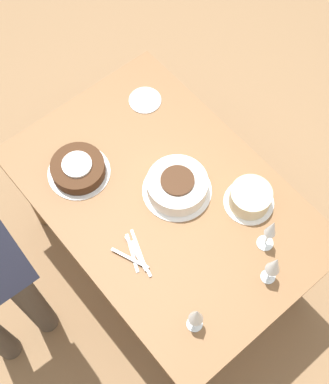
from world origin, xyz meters
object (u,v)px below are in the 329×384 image
cake_center_white (177,186)px  wine_glass_near (196,316)px  wine_glass_extra (275,265)px  wine_glass_far (271,230)px  cake_back_decorated (250,198)px  cake_front_chocolate (78,169)px

cake_center_white → wine_glass_near: wine_glass_near is taller
wine_glass_near → wine_glass_extra: 0.35m
wine_glass_far → cake_back_decorated: bearing=156.2°
cake_center_white → cake_front_chocolate: (-0.34, -0.27, -0.01)m
wine_glass_near → wine_glass_far: size_ratio=0.93×
cake_center_white → wine_glass_extra: bearing=2.9°
cake_center_white → wine_glass_far: (0.41, 0.12, 0.10)m
wine_glass_near → wine_glass_extra: bearing=82.2°
cake_back_decorated → wine_glass_far: size_ratio=0.99×
wine_glass_near → wine_glass_far: (-0.06, 0.44, 0.01)m
wine_glass_far → wine_glass_extra: (0.11, -0.09, -0.00)m
cake_front_chocolate → wine_glass_near: wine_glass_near is taller
cake_center_white → wine_glass_extra: (0.52, 0.03, 0.10)m
wine_glass_extra → cake_front_chocolate: bearing=-161.1°
cake_front_chocolate → wine_glass_far: 0.85m
cake_center_white → wine_glass_near: (0.47, -0.32, 0.09)m
wine_glass_extra → wine_glass_near: bearing=-97.8°
cake_front_chocolate → wine_glass_near: size_ratio=1.36×
cake_front_chocolate → cake_center_white: bearing=38.3°
cake_back_decorated → wine_glass_far: 0.22m
cake_center_white → cake_front_chocolate: bearing=-141.7°
cake_back_decorated → wine_glass_near: wine_glass_near is taller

